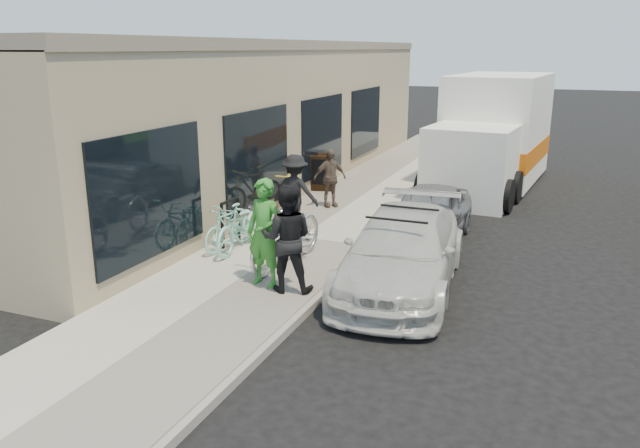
% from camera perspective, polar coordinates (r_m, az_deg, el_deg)
% --- Properties ---
extents(ground, '(120.00, 120.00, 0.00)m').
position_cam_1_polar(ground, '(10.00, 1.85, -7.96)').
color(ground, black).
rests_on(ground, ground).
extents(sidewalk, '(3.00, 34.00, 0.15)m').
position_cam_1_polar(sidewalk, '(13.29, -1.79, -1.51)').
color(sidewalk, '#B4B1A2').
rests_on(sidewalk, ground).
extents(curb, '(0.12, 34.00, 0.13)m').
position_cam_1_polar(curb, '(12.77, 4.60, -2.32)').
color(curb, gray).
rests_on(curb, ground).
extents(storefront, '(3.60, 20.00, 4.22)m').
position_cam_1_polar(storefront, '(18.68, -4.85, 9.90)').
color(storefront, tan).
rests_on(storefront, ground).
extents(bike_rack, '(0.09, 0.68, 0.95)m').
position_cam_1_polar(bike_rack, '(12.74, -8.20, 0.61)').
color(bike_rack, black).
rests_on(bike_rack, sidewalk).
extents(sandwich_board, '(0.75, 0.76, 1.03)m').
position_cam_1_polar(sandwich_board, '(17.45, 0.17, 4.74)').
color(sandwich_board, black).
rests_on(sandwich_board, sidewalk).
extents(sedan_white, '(2.22, 4.67, 1.35)m').
position_cam_1_polar(sedan_white, '(10.81, 7.55, -2.50)').
color(sedan_white, silver).
rests_on(sedan_white, ground).
extents(sedan_silver, '(1.55, 3.61, 1.22)m').
position_cam_1_polar(sedan_silver, '(13.46, 9.83, 0.85)').
color(sedan_silver, gray).
rests_on(sedan_silver, ground).
extents(moving_truck, '(3.04, 6.82, 3.26)m').
position_cam_1_polar(moving_truck, '(19.47, 15.53, 7.62)').
color(moving_truck, white).
rests_on(moving_truck, ground).
extents(tandem_bike, '(1.07, 2.41, 1.23)m').
position_cam_1_polar(tandem_bike, '(11.43, -2.99, -0.82)').
color(tandem_bike, silver).
rests_on(tandem_bike, sidewalk).
extents(woman_rider, '(0.74, 0.55, 1.83)m').
position_cam_1_polar(woman_rider, '(10.39, -5.10, -0.82)').
color(woman_rider, '#32862C').
rests_on(woman_rider, sidewalk).
extents(man_standing, '(1.02, 0.88, 1.79)m').
position_cam_1_polar(man_standing, '(10.14, -3.03, -1.32)').
color(man_standing, black).
rests_on(man_standing, sidewalk).
extents(cruiser_bike_a, '(0.65, 1.52, 0.88)m').
position_cam_1_polar(cruiser_bike_a, '(12.50, -8.31, -0.31)').
color(cruiser_bike_a, '#9BE7D4').
rests_on(cruiser_bike_a, sidewalk).
extents(cruiser_bike_b, '(0.75, 1.90, 0.98)m').
position_cam_1_polar(cruiser_bike_b, '(12.45, -7.30, -0.11)').
color(cruiser_bike_b, '#9BE7D4').
rests_on(cruiser_bike_b, sidewalk).
extents(cruiser_bike_c, '(1.19, 1.93, 1.13)m').
position_cam_1_polar(cruiser_bike_c, '(14.83, -2.98, 2.87)').
color(cruiser_bike_c, gold).
rests_on(cruiser_bike_c, sidewalk).
extents(bystander_a, '(1.07, 0.63, 1.65)m').
position_cam_1_polar(bystander_a, '(13.76, -2.30, 2.97)').
color(bystander_a, black).
rests_on(bystander_a, sidewalk).
extents(bystander_b, '(0.87, 0.85, 1.47)m').
position_cam_1_polar(bystander_b, '(15.66, 0.90, 4.22)').
color(bystander_b, brown).
rests_on(bystander_b, sidewalk).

